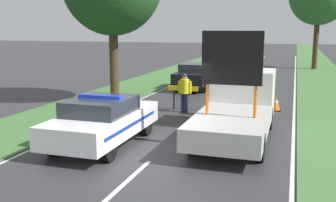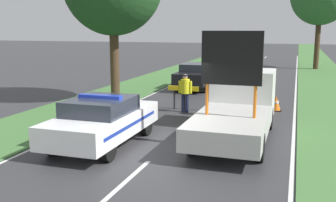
{
  "view_description": "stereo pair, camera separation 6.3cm",
  "coord_description": "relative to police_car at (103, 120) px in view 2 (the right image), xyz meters",
  "views": [
    {
      "loc": [
        3.51,
        -9.85,
        3.47
      ],
      "look_at": [
        -0.38,
        2.19,
        1.1
      ],
      "focal_mm": 42.0,
      "sensor_mm": 36.0,
      "label": 1
    },
    {
      "loc": [
        3.57,
        -9.83,
        3.47
      ],
      "look_at": [
        -0.38,
        2.19,
        1.1
      ],
      "focal_mm": 42.0,
      "sensor_mm": 36.0,
      "label": 2
    }
  ],
  "objects": [
    {
      "name": "police_car",
      "position": [
        0.0,
        0.0,
        0.0
      ],
      "size": [
        1.91,
        4.5,
        1.53
      ],
      "rotation": [
        0.0,
        0.0,
        0.05
      ],
      "color": "white",
      "rests_on": "ground"
    },
    {
      "name": "traffic_cone_centre_front",
      "position": [
        -1.07,
        4.74,
        -0.41
      ],
      "size": [
        0.49,
        0.49,
        0.67
      ],
      "color": "black",
      "rests_on": "ground"
    },
    {
      "name": "queued_car_van_white",
      "position": [
        0.25,
        17.95,
        0.03
      ],
      "size": [
        1.86,
        4.35,
        1.53
      ],
      "rotation": [
        0.0,
        0.0,
        3.14
      ],
      "color": "silver",
      "rests_on": "ground"
    },
    {
      "name": "queued_car_sedan_black",
      "position": [
        -0.01,
        11.63,
        0.03
      ],
      "size": [
        1.72,
        4.39,
        1.46
      ],
      "rotation": [
        0.0,
        0.0,
        3.14
      ],
      "color": "black",
      "rests_on": "ground"
    },
    {
      "name": "road_barrier",
      "position": [
        1.58,
        5.66,
        0.09
      ],
      "size": [
        2.73,
        0.08,
        1.02
      ],
      "rotation": [
        0.0,
        0.0,
        0.09
      ],
      "color": "black",
      "rests_on": "ground"
    },
    {
      "name": "police_officer",
      "position": [
        1.1,
        5.18,
        0.2
      ],
      "size": [
        0.57,
        0.36,
        1.59
      ],
      "rotation": [
        0.0,
        0.0,
        3.24
      ],
      "color": "#191E38",
      "rests_on": "ground"
    },
    {
      "name": "lane_markings",
      "position": [
        1.85,
        12.9,
        -0.74
      ],
      "size": [
        7.31,
        56.87,
        0.01
      ],
      "color": "silver",
      "rests_on": "ground"
    },
    {
      "name": "work_truck",
      "position": [
        3.71,
        2.12,
        0.25
      ],
      "size": [
        2.06,
        5.53,
        3.39
      ],
      "rotation": [
        0.0,
        0.0,
        3.2
      ],
      "color": "white",
      "rests_on": "ground"
    },
    {
      "name": "pedestrian_civilian",
      "position": [
        2.74,
        4.84,
        0.22
      ],
      "size": [
        0.59,
        0.38,
        1.66
      ],
      "rotation": [
        0.0,
        0.0,
        0.29
      ],
      "color": "#191E38",
      "rests_on": "ground"
    },
    {
      "name": "grass_verge_right",
      "position": [
        7.26,
        19.58,
        -0.73
      ],
      "size": [
        3.41,
        120.0,
        0.03
      ],
      "color": "#427038",
      "rests_on": "ground"
    },
    {
      "name": "grass_verge_left",
      "position": [
        -3.56,
        19.58,
        -0.73
      ],
      "size": [
        3.41,
        120.0,
        0.03
      ],
      "color": "#427038",
      "rests_on": "ground"
    },
    {
      "name": "traffic_cone_near_police",
      "position": [
        4.68,
        6.68,
        -0.43
      ],
      "size": [
        0.46,
        0.46,
        0.64
      ],
      "color": "black",
      "rests_on": "ground"
    },
    {
      "name": "ground_plane",
      "position": [
        1.85,
        -0.42,
        -0.75
      ],
      "size": [
        160.0,
        160.0,
        0.0
      ],
      "primitive_type": "plane",
      "color": "#333335"
    }
  ]
}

